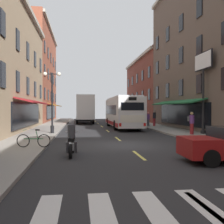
{
  "coord_description": "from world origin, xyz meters",
  "views": [
    {
      "loc": [
        -2.65,
        -15.05,
        2.08
      ],
      "look_at": [
        0.43,
        9.69,
        1.79
      ],
      "focal_mm": 42.18,
      "sensor_mm": 36.0,
      "label": 1
    }
  ],
  "objects_px": {
    "motorcycle_rider": "(72,140)",
    "sedan_near": "(82,117)",
    "pedestrian_mid": "(154,118)",
    "box_truck": "(85,109)",
    "transit_bus": "(122,112)",
    "pedestrian_rear": "(148,119)",
    "street_lamp_twin": "(52,99)",
    "billboard_sign": "(203,72)",
    "bicycle_near": "(34,140)",
    "pedestrian_near": "(192,122)"
  },
  "relations": [
    {
      "from": "motorcycle_rider",
      "to": "sedan_near",
      "type": "bearing_deg",
      "value": 88.55
    },
    {
      "from": "sedan_near",
      "to": "motorcycle_rider",
      "type": "height_order",
      "value": "motorcycle_rider"
    },
    {
      "from": "motorcycle_rider",
      "to": "pedestrian_mid",
      "type": "distance_m",
      "value": 19.64
    },
    {
      "from": "box_truck",
      "to": "transit_bus",
      "type": "bearing_deg",
      "value": -67.68
    },
    {
      "from": "pedestrian_rear",
      "to": "street_lamp_twin",
      "type": "bearing_deg",
      "value": -179.06
    },
    {
      "from": "motorcycle_rider",
      "to": "street_lamp_twin",
      "type": "height_order",
      "value": "street_lamp_twin"
    },
    {
      "from": "billboard_sign",
      "to": "box_truck",
      "type": "relative_size",
      "value": 0.83
    },
    {
      "from": "box_truck",
      "to": "street_lamp_twin",
      "type": "xyz_separation_m",
      "value": [
        -2.95,
        -16.07,
        0.82
      ]
    },
    {
      "from": "pedestrian_rear",
      "to": "street_lamp_twin",
      "type": "relative_size",
      "value": 0.32
    },
    {
      "from": "box_truck",
      "to": "pedestrian_mid",
      "type": "bearing_deg",
      "value": -47.12
    },
    {
      "from": "bicycle_near",
      "to": "pedestrian_mid",
      "type": "height_order",
      "value": "pedestrian_mid"
    },
    {
      "from": "pedestrian_mid",
      "to": "street_lamp_twin",
      "type": "bearing_deg",
      "value": 26.61
    },
    {
      "from": "box_truck",
      "to": "sedan_near",
      "type": "distance_m",
      "value": 8.92
    },
    {
      "from": "sedan_near",
      "to": "pedestrian_rear",
      "type": "bearing_deg",
      "value": -68.18
    },
    {
      "from": "box_truck",
      "to": "pedestrian_rear",
      "type": "xyz_separation_m",
      "value": [
        6.89,
        -8.97,
        -1.1
      ]
    },
    {
      "from": "motorcycle_rider",
      "to": "street_lamp_twin",
      "type": "distance_m",
      "value": 10.2
    },
    {
      "from": "billboard_sign",
      "to": "motorcycle_rider",
      "type": "bearing_deg",
      "value": -141.89
    },
    {
      "from": "bicycle_near",
      "to": "street_lamp_twin",
      "type": "relative_size",
      "value": 0.35
    },
    {
      "from": "sedan_near",
      "to": "bicycle_near",
      "type": "distance_m",
      "value": 32.94
    },
    {
      "from": "sedan_near",
      "to": "billboard_sign",
      "type": "bearing_deg",
      "value": -71.12
    },
    {
      "from": "transit_bus",
      "to": "street_lamp_twin",
      "type": "relative_size",
      "value": 2.25
    },
    {
      "from": "billboard_sign",
      "to": "motorcycle_rider",
      "type": "relative_size",
      "value": 3.1
    },
    {
      "from": "box_truck",
      "to": "bicycle_near",
      "type": "relative_size",
      "value": 4.54
    },
    {
      "from": "sedan_near",
      "to": "street_lamp_twin",
      "type": "height_order",
      "value": "street_lamp_twin"
    },
    {
      "from": "transit_bus",
      "to": "pedestrian_mid",
      "type": "bearing_deg",
      "value": 15.7
    },
    {
      "from": "billboard_sign",
      "to": "bicycle_near",
      "type": "bearing_deg",
      "value": -153.42
    },
    {
      "from": "motorcycle_rider",
      "to": "bicycle_near",
      "type": "bearing_deg",
      "value": 136.3
    },
    {
      "from": "bicycle_near",
      "to": "street_lamp_twin",
      "type": "distance_m",
      "value": 8.28
    },
    {
      "from": "bicycle_near",
      "to": "pedestrian_near",
      "type": "height_order",
      "value": "pedestrian_near"
    },
    {
      "from": "pedestrian_mid",
      "to": "pedestrian_rear",
      "type": "bearing_deg",
      "value": 25.41
    },
    {
      "from": "billboard_sign",
      "to": "transit_bus",
      "type": "bearing_deg",
      "value": 120.59
    },
    {
      "from": "motorcycle_rider",
      "to": "box_truck",
      "type": "bearing_deg",
      "value": 87.53
    },
    {
      "from": "billboard_sign",
      "to": "pedestrian_mid",
      "type": "relative_size",
      "value": 3.61
    },
    {
      "from": "pedestrian_rear",
      "to": "bicycle_near",
      "type": "bearing_deg",
      "value": -158.43
    },
    {
      "from": "billboard_sign",
      "to": "bicycle_near",
      "type": "relative_size",
      "value": 3.76
    },
    {
      "from": "sedan_near",
      "to": "bicycle_near",
      "type": "xyz_separation_m",
      "value": [
        -2.84,
        -32.82,
        -0.21
      ]
    },
    {
      "from": "billboard_sign",
      "to": "bicycle_near",
      "type": "xyz_separation_m",
      "value": [
        -12.0,
        -6.01,
        -4.49
      ]
    },
    {
      "from": "bicycle_near",
      "to": "pedestrian_rear",
      "type": "height_order",
      "value": "pedestrian_rear"
    },
    {
      "from": "motorcycle_rider",
      "to": "pedestrian_near",
      "type": "xyz_separation_m",
      "value": [
        8.85,
        7.33,
        0.34
      ]
    },
    {
      "from": "sedan_near",
      "to": "pedestrian_mid",
      "type": "xyz_separation_m",
      "value": [
        8.01,
        -17.18,
        0.34
      ]
    },
    {
      "from": "bicycle_near",
      "to": "pedestrian_near",
      "type": "xyz_separation_m",
      "value": [
        10.81,
        5.46,
        0.55
      ]
    },
    {
      "from": "pedestrian_mid",
      "to": "motorcycle_rider",
      "type": "bearing_deg",
      "value": 53.99
    },
    {
      "from": "transit_bus",
      "to": "pedestrian_rear",
      "type": "bearing_deg",
      "value": 9.18
    },
    {
      "from": "pedestrian_near",
      "to": "pedestrian_rear",
      "type": "bearing_deg",
      "value": -147.08
    },
    {
      "from": "bicycle_near",
      "to": "pedestrian_rear",
      "type": "relative_size",
      "value": 1.07
    },
    {
      "from": "pedestrian_mid",
      "to": "street_lamp_twin",
      "type": "height_order",
      "value": "street_lamp_twin"
    },
    {
      "from": "bicycle_near",
      "to": "transit_bus",
      "type": "bearing_deg",
      "value": 64.44
    },
    {
      "from": "box_truck",
      "to": "pedestrian_mid",
      "type": "height_order",
      "value": "box_truck"
    },
    {
      "from": "motorcycle_rider",
      "to": "pedestrian_near",
      "type": "height_order",
      "value": "pedestrian_near"
    },
    {
      "from": "bicycle_near",
      "to": "pedestrian_near",
      "type": "bearing_deg",
      "value": 26.81
    }
  ]
}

